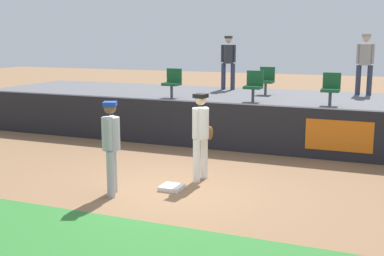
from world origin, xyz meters
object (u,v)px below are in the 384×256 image
at_px(player_fielder_home, 201,131).
at_px(seat_front_center, 254,84).
at_px(spectator_capped, 228,59).
at_px(seat_front_right, 331,87).
at_px(player_runner_visitor, 111,142).
at_px(seat_back_center, 266,79).
at_px(seat_front_left, 173,81).
at_px(first_base, 172,187).
at_px(spectator_hooded, 365,60).

relative_size(player_fielder_home, seat_front_center, 2.06).
distance_m(player_fielder_home, spectator_capped, 7.20).
xyz_separation_m(seat_front_right, seat_front_center, (-2.03, 0.00, 0.00)).
relative_size(player_fielder_home, player_runner_visitor, 1.02).
distance_m(player_runner_visitor, seat_back_center, 7.52).
distance_m(player_fielder_home, seat_front_left, 4.88).
bearing_deg(seat_front_right, first_base, -114.21).
distance_m(first_base, player_runner_visitor, 1.45).
relative_size(seat_front_right, seat_front_left, 1.00).
bearing_deg(seat_front_right, player_fielder_home, -115.27).
distance_m(seat_front_right, spectator_hooded, 2.97).
bearing_deg(spectator_capped, seat_back_center, 139.44).
relative_size(seat_back_center, spectator_capped, 0.47).
bearing_deg(first_base, player_fielder_home, 71.53).
bearing_deg(spectator_hooded, seat_front_right, 79.65).
height_order(seat_back_center, seat_front_left, same).
bearing_deg(seat_front_center, spectator_capped, 120.74).
height_order(seat_front_center, spectator_hooded, spectator_hooded).
bearing_deg(seat_front_left, spectator_capped, 73.91).
relative_size(first_base, seat_front_right, 0.48).
relative_size(player_fielder_home, seat_front_left, 2.06).
height_order(player_fielder_home, seat_front_left, seat_front_left).
height_order(player_fielder_home, seat_front_right, seat_front_right).
relative_size(player_runner_visitor, seat_front_center, 2.02).
xyz_separation_m(player_fielder_home, spectator_hooded, (2.60, 7.00, 1.13)).
bearing_deg(player_fielder_home, seat_front_right, 162.27).
xyz_separation_m(seat_front_center, seat_back_center, (-0.10, 1.80, -0.00)).
distance_m(player_runner_visitor, seat_front_left, 5.83).
bearing_deg(seat_back_center, spectator_hooded, 20.62).
bearing_deg(seat_back_center, player_fielder_home, -88.39).
distance_m(seat_front_center, seat_front_left, 2.43).
height_order(seat_front_left, spectator_capped, spectator_capped).
relative_size(seat_front_right, seat_back_center, 1.00).
xyz_separation_m(seat_front_left, spectator_hooded, (5.10, 2.84, 0.59)).
bearing_deg(seat_front_center, seat_front_right, -0.00).
height_order(spectator_hooded, spectator_capped, spectator_hooded).
bearing_deg(player_fielder_home, first_base, -10.94).
xyz_separation_m(seat_front_center, spectator_capped, (-1.63, 2.75, 0.56)).
distance_m(seat_back_center, seat_front_left, 2.94).
distance_m(player_fielder_home, seat_front_center, 4.19).
relative_size(first_base, seat_front_center, 0.48).
bearing_deg(seat_front_right, seat_back_center, 139.79).
height_order(player_fielder_home, seat_front_center, seat_front_center).
bearing_deg(spectator_capped, seat_front_left, 64.99).
distance_m(first_base, player_fielder_home, 1.28).
xyz_separation_m(first_base, seat_front_left, (-2.23, 4.96, 1.50)).
xyz_separation_m(player_runner_visitor, spectator_hooded, (3.74, 8.48, 1.15)).
height_order(seat_front_center, seat_front_left, same).
relative_size(player_runner_visitor, spectator_hooded, 0.93).
relative_size(seat_front_right, spectator_capped, 0.47).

